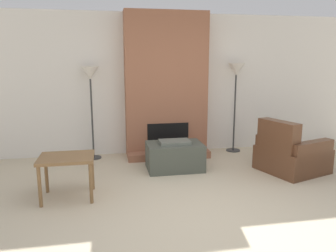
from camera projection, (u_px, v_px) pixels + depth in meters
ground_plane at (211, 222)px, 3.60m from camera, size 24.00×24.00×0.00m
wall_back at (164, 84)px, 6.19m from camera, size 7.79×0.06×2.60m
fireplace at (166, 88)px, 5.98m from camera, size 1.49×0.64×2.60m
ottoman at (175, 156)px, 5.31m from camera, size 0.89×0.59×0.48m
armchair at (289, 155)px, 5.19m from camera, size 1.12×1.08×0.85m
side_table at (67, 162)px, 4.15m from camera, size 0.68×0.54×0.55m
floor_lamp_left at (90, 80)px, 5.68m from camera, size 0.31×0.31×1.65m
floor_lamp_right at (236, 76)px, 6.16m from camera, size 0.31×0.31×1.70m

